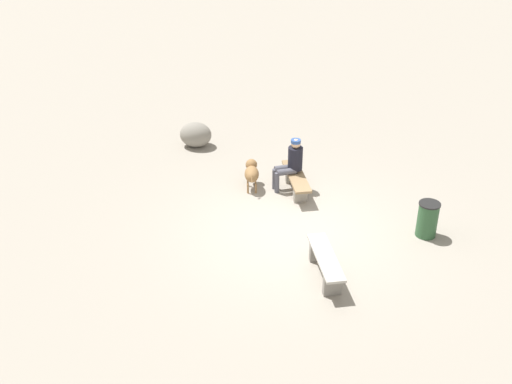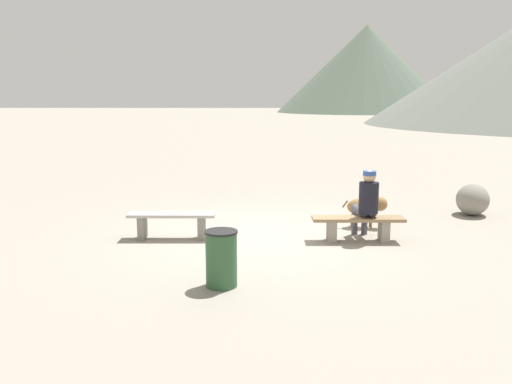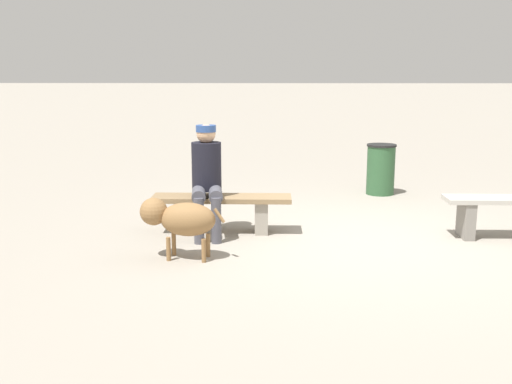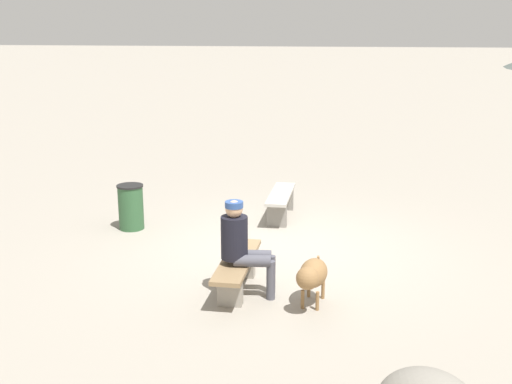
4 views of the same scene
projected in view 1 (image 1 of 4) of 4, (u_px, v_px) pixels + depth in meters
name	position (u px, v px, depth m)	size (l,w,h in m)	color
ground	(295.00, 231.00, 13.17)	(210.00, 210.00, 0.06)	gray
bench_left	(325.00, 263.00, 11.60)	(1.54, 0.38, 0.46)	gray
bench_right	(296.00, 180.00, 14.45)	(1.60, 0.39, 0.43)	gray
seated_person	(291.00, 161.00, 14.37)	(0.39, 0.69, 1.25)	black
dog	(252.00, 172.00, 14.55)	(0.86, 0.40, 0.61)	olive
trash_bin	(427.00, 219.00, 12.79)	(0.44, 0.44, 0.76)	#2D5633
boulder	(196.00, 135.00, 16.58)	(0.68, 0.85, 0.66)	gray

